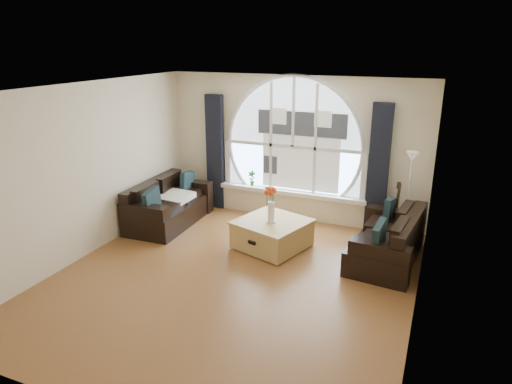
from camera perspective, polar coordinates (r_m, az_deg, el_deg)
name	(u,v)px	position (r m, az deg, el deg)	size (l,w,h in m)	color
ground	(232,279)	(6.80, -2.96, -10.65)	(5.00, 5.50, 0.01)	brown
ceiling	(229,89)	(5.98, -3.39, 12.61)	(5.00, 5.50, 0.01)	silver
wall_back	(294,148)	(8.73, 4.68, 5.39)	(5.00, 0.01, 2.70)	beige
wall_front	(88,284)	(4.16, -20.02, -10.68)	(5.00, 0.01, 2.70)	beige
wall_left	(86,171)	(7.65, -20.33, 2.43)	(0.01, 5.50, 2.70)	beige
wall_right	(425,216)	(5.70, 20.18, -2.77)	(0.01, 5.50, 2.70)	beige
attic_slope	(407,128)	(5.45, 18.17, 7.48)	(0.92, 5.50, 0.72)	silver
arched_window	(294,134)	(8.65, 4.66, 7.12)	(2.60, 0.06, 2.15)	silver
window_sill	(291,192)	(8.87, 4.34, -0.04)	(2.90, 0.22, 0.08)	white
window_frame	(293,135)	(8.62, 4.60, 7.09)	(2.76, 0.08, 2.15)	white
neighbor_house	(301,142)	(8.61, 5.57, 6.21)	(1.70, 0.02, 1.50)	silver
curtain_left	(215,153)	(9.27, -5.06, 4.87)	(0.35, 0.12, 2.30)	black
curtain_right	(378,169)	(8.33, 14.91, 2.77)	(0.35, 0.12, 2.30)	black
sofa_left	(169,203)	(8.75, -10.69, -1.34)	(0.90, 1.80, 0.80)	black
sofa_right	(387,237)	(7.43, 15.85, -5.34)	(0.86, 1.72, 0.76)	black
coffee_chest	(272,233)	(7.65, 2.01, -5.08)	(1.05, 1.05, 0.51)	#AE8A49
throw_blanket	(176,197)	(8.73, -9.90, -0.64)	(0.55, 0.55, 0.10)	silver
vase_flowers	(271,200)	(7.38, 1.91, -0.94)	(0.24, 0.24, 0.70)	white
floor_lamp	(408,199)	(7.98, 18.25, -0.84)	(0.24, 0.24, 1.60)	#B2B2B2
guitar	(397,210)	(8.23, 17.02, -2.14)	(0.36, 0.24, 1.06)	brown
potted_plant	(252,178)	(9.08, -0.52, 1.72)	(0.16, 0.11, 0.30)	#1E6023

